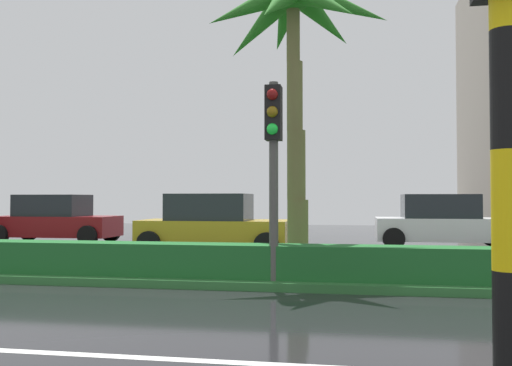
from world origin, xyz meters
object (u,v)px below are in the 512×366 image
car_in_traffic_leading (55,220)px  car_in_traffic_second (213,225)px  car_in_traffic_third (443,222)px  traffic_signal_foreground (504,16)px  traffic_signal_median_right (273,143)px  palm_tree_centre_left (294,26)px

car_in_traffic_leading → car_in_traffic_second: 6.99m
car_in_traffic_second → car_in_traffic_third: same height
traffic_signal_foreground → car_in_traffic_third: 15.66m
traffic_signal_median_right → traffic_signal_foreground: size_ratio=0.95×
traffic_signal_median_right → car_in_traffic_second: traffic_signal_median_right is taller
palm_tree_centre_left → car_in_traffic_second: bearing=123.1°
traffic_signal_foreground → car_in_traffic_second: bearing=-69.3°
traffic_signal_foreground → car_in_traffic_leading: 18.88m
palm_tree_centre_left → car_in_traffic_leading: 12.37m
traffic_signal_foreground → car_in_traffic_third: bearing=-97.8°
palm_tree_centre_left → car_in_traffic_second: palm_tree_centre_left is taller
palm_tree_centre_left → car_in_traffic_second: size_ratio=1.44×
traffic_signal_median_right → car_in_traffic_leading: size_ratio=0.81×
traffic_signal_median_right → car_in_traffic_leading: 12.60m
car_in_traffic_third → traffic_signal_foreground: bearing=-97.8°
traffic_signal_foreground → car_in_traffic_leading: (-11.19, 15.12, -1.69)m
traffic_signal_median_right → traffic_signal_foreground: bearing=-72.1°
traffic_signal_median_right → car_in_traffic_second: 6.70m
traffic_signal_median_right → car_in_traffic_third: 9.99m
palm_tree_centre_left → car_in_traffic_third: palm_tree_centre_left is taller
traffic_signal_foreground → car_in_traffic_second: size_ratio=0.85×
palm_tree_centre_left → car_in_traffic_third: 9.35m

